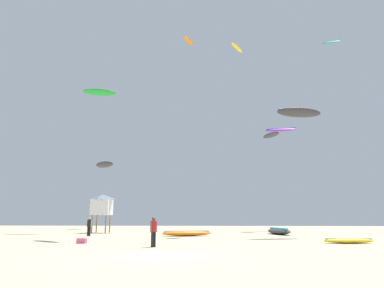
# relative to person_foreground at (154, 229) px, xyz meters

# --- Properties ---
(ground_plane) EXTENTS (120.00, 120.00, 0.00)m
(ground_plane) POSITION_rel_person_foreground_xyz_m (1.04, -4.42, -0.95)
(ground_plane) COLOR #C6B28C
(person_foreground) EXTENTS (0.37, 0.49, 1.63)m
(person_foreground) POSITION_rel_person_foreground_xyz_m (0.00, 0.00, 0.00)
(person_foreground) COLOR black
(person_foreground) RESTS_ON ground
(person_midground) EXTENTS (0.53, 0.37, 1.65)m
(person_midground) POSITION_rel_person_foreground_xyz_m (-7.96, 12.09, 0.01)
(person_midground) COLOR black
(person_midground) RESTS_ON ground
(kite_grounded_near) EXTENTS (2.31, 5.52, 0.65)m
(kite_grounded_near) POSITION_rel_person_foreground_xyz_m (9.47, 16.53, -0.64)
(kite_grounded_near) COLOR #2D2D33
(kite_grounded_near) RESTS_ON ground
(kite_grounded_mid) EXTENTS (4.69, 2.77, 0.55)m
(kite_grounded_mid) POSITION_rel_person_foreground_xyz_m (0.80, 12.36, -0.69)
(kite_grounded_mid) COLOR orange
(kite_grounded_mid) RESTS_ON ground
(kite_grounded_far) EXTENTS (3.16, 0.99, 0.38)m
(kite_grounded_far) POSITION_rel_person_foreground_xyz_m (11.70, 3.75, -0.77)
(kite_grounded_far) COLOR yellow
(kite_grounded_far) RESTS_ON ground
(lifeguard_tower) EXTENTS (2.30, 2.30, 4.15)m
(lifeguard_tower) POSITION_rel_person_foreground_xyz_m (-9.23, 19.29, 2.10)
(lifeguard_tower) COLOR #8C704C
(lifeguard_tower) RESTS_ON ground
(cooler_box) EXTENTS (0.56, 0.36, 0.32)m
(cooler_box) POSITION_rel_person_foreground_xyz_m (-5.01, 2.65, -0.79)
(cooler_box) COLOR #E5598C
(cooler_box) RESTS_ON ground
(kite_aloft_0) EXTENTS (4.49, 1.96, 0.86)m
(kite_aloft_0) POSITION_rel_person_foreground_xyz_m (12.57, 29.54, 12.76)
(kite_aloft_0) COLOR purple
(kite_aloft_1) EXTENTS (4.13, 3.62, 1.07)m
(kite_aloft_1) POSITION_rel_person_foreground_xyz_m (-13.66, 33.15, 8.63)
(kite_aloft_1) COLOR #2D2D33
(kite_aloft_2) EXTENTS (4.14, 2.28, 0.88)m
(kite_aloft_2) POSITION_rel_person_foreground_xyz_m (-10.60, 20.42, 15.59)
(kite_aloft_2) COLOR green
(kite_aloft_3) EXTENTS (1.81, 2.66, 0.58)m
(kite_aloft_3) POSITION_rel_person_foreground_xyz_m (5.83, 15.30, 18.31)
(kite_aloft_3) COLOR yellow
(kite_aloft_4) EXTENTS (2.33, 3.43, 0.59)m
(kite_aloft_4) POSITION_rel_person_foreground_xyz_m (10.42, 24.80, 10.93)
(kite_aloft_4) COLOR #2D2D33
(kite_aloft_5) EXTENTS (1.76, 2.93, 0.34)m
(kite_aloft_5) POSITION_rel_person_foreground_xyz_m (-0.22, 26.60, 25.25)
(kite_aloft_5) COLOR orange
(kite_aloft_6) EXTENTS (2.76, 1.53, 0.55)m
(kite_aloft_6) POSITION_rel_person_foreground_xyz_m (20.52, 29.51, 25.78)
(kite_aloft_6) COLOR #19B29E
(kite_aloft_8) EXTENTS (4.48, 2.36, 0.93)m
(kite_aloft_8) POSITION_rel_person_foreground_xyz_m (11.08, 12.03, 10.07)
(kite_aloft_8) COLOR #2D2D33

